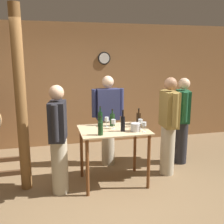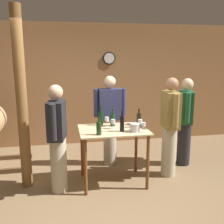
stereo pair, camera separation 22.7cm
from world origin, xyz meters
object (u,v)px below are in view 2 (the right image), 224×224
(person_visitor_bearded, at_px, (110,119))
(wine_glass_near_center, at_px, (113,122))
(person_visitor_near_door, at_px, (57,137))
(wine_bottle_far_right, at_px, (139,120))
(wine_bottle_far_left, at_px, (99,128))
(ice_bucket, at_px, (135,128))
(wooden_post, at_px, (22,101))
(wine_bottle_right, at_px, (122,123))
(wine_glass_near_right, at_px, (140,122))
(wine_bottle_center, at_px, (113,119))
(wine_glass_far_side, at_px, (143,125))
(wine_bottle_left, at_px, (101,118))
(person_visitor_with_scarf, at_px, (170,125))
(wine_glass_near_left, at_px, (107,119))
(person_host, at_px, (185,120))

(person_visitor_bearded, bearing_deg, wine_glass_near_center, -96.18)
(wine_glass_near_center, relative_size, person_visitor_near_door, 0.09)
(wine_bottle_far_right, distance_m, person_visitor_near_door, 1.28)
(wine_bottle_far_left, distance_m, ice_bucket, 0.55)
(wine_bottle_far_left, bearing_deg, person_visitor_bearded, 71.15)
(wooden_post, distance_m, wine_bottle_right, 1.52)
(wine_bottle_far_right, bearing_deg, person_visitor_near_door, -172.73)
(wooden_post, distance_m, wine_glass_near_right, 1.79)
(ice_bucket, bearing_deg, wooden_post, 168.39)
(wine_glass_near_center, bearing_deg, wine_bottle_center, 81.81)
(wine_glass_far_side, xyz_separation_m, ice_bucket, (-0.11, 0.05, -0.05))
(wooden_post, bearing_deg, wine_bottle_far_left, -19.78)
(wine_bottle_far_left, relative_size, wine_bottle_right, 0.86)
(wooden_post, distance_m, wine_bottle_left, 1.25)
(wine_glass_near_center, bearing_deg, person_visitor_with_scarf, 3.45)
(person_visitor_with_scarf, bearing_deg, person_visitor_near_door, -173.36)
(wine_bottle_right, bearing_deg, wine_bottle_far_left, -163.34)
(wine_glass_near_center, distance_m, wine_glass_near_right, 0.41)
(wine_bottle_far_left, distance_m, wine_bottle_far_right, 0.73)
(wine_bottle_far_right, bearing_deg, wine_bottle_left, 157.04)
(person_visitor_bearded, bearing_deg, person_visitor_with_scarf, -36.47)
(wine_bottle_right, height_order, wine_glass_far_side, wine_bottle_right)
(wine_glass_near_left, relative_size, wine_glass_near_right, 1.00)
(wooden_post, relative_size, wine_bottle_center, 9.71)
(wine_bottle_right, distance_m, person_visitor_bearded, 0.90)
(wine_glass_near_center, bearing_deg, wine_bottle_right, -59.18)
(wine_bottle_center, bearing_deg, wine_glass_near_right, -37.06)
(wine_bottle_right, height_order, person_visitor_with_scarf, person_visitor_with_scarf)
(wine_bottle_left, distance_m, wine_bottle_center, 0.20)
(wine_bottle_far_right, relative_size, wine_glass_near_center, 2.01)
(wine_bottle_center, bearing_deg, wine_bottle_left, 154.74)
(wine_bottle_center, height_order, person_visitor_near_door, person_visitor_near_door)
(wine_bottle_left, bearing_deg, wooden_post, -173.36)
(wine_glass_near_right, bearing_deg, wine_glass_far_side, -88.64)
(wine_glass_near_left, height_order, person_visitor_bearded, person_visitor_bearded)
(wine_glass_near_right, xyz_separation_m, person_visitor_near_door, (-1.25, -0.04, -0.16))
(wine_glass_far_side, height_order, person_visitor_near_door, person_visitor_near_door)
(person_visitor_near_door, bearing_deg, wine_bottle_far_right, 7.27)
(wine_bottle_left, bearing_deg, person_visitor_near_door, -149.78)
(wooden_post, xyz_separation_m, wine_bottle_far_right, (1.76, -0.10, -0.34))
(wine_glass_far_side, height_order, person_visitor_bearded, person_visitor_bearded)
(person_host, bearing_deg, wine_glass_near_right, -151.26)
(wine_glass_near_left, bearing_deg, wine_glass_near_right, -28.66)
(wine_glass_near_center, relative_size, person_visitor_with_scarf, 0.09)
(ice_bucket, height_order, person_host, person_host)
(person_host, bearing_deg, person_visitor_with_scarf, -139.85)
(wine_glass_near_left, relative_size, person_visitor_near_door, 0.10)
(ice_bucket, bearing_deg, wine_bottle_center, 124.09)
(ice_bucket, bearing_deg, person_visitor_near_door, 176.42)
(wooden_post, height_order, person_visitor_with_scarf, wooden_post)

